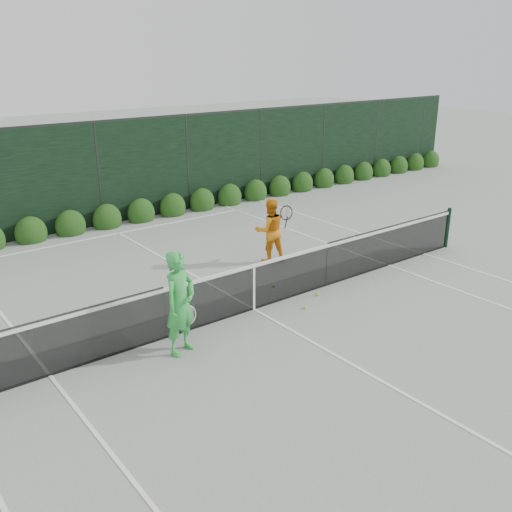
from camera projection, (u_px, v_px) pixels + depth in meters
ground at (254, 309)px, 11.50m from camera, size 80.00×80.00×0.00m
tennis_net at (253, 285)px, 11.31m from camera, size 12.90×0.10×1.07m
player_woman at (180, 303)px, 9.59m from camera, size 0.78×0.66×1.83m
player_man at (270, 230)px, 13.91m from camera, size 0.95×0.80×1.58m
court_lines at (254, 309)px, 11.50m from camera, size 11.03×23.83×0.01m
windscreen_fence at (358, 281)px, 8.96m from camera, size 32.00×21.07×3.06m
hedge_row at (107, 220)px, 16.77m from camera, size 31.66×0.65×0.94m
tennis_balls at (298, 296)px, 12.07m from camera, size 0.71×1.31×0.07m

